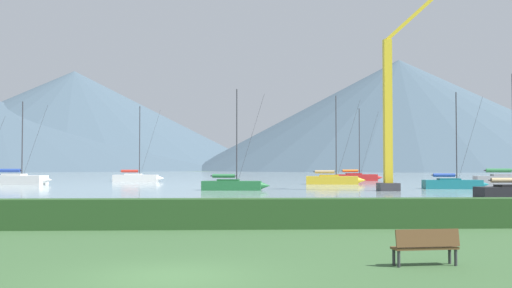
{
  "coord_description": "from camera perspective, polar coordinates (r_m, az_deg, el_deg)",
  "views": [
    {
      "loc": [
        1.3,
        -14.67,
        2.57
      ],
      "look_at": [
        5.24,
        67.65,
        5.4
      ],
      "focal_mm": 43.98,
      "sensor_mm": 36.0,
      "label": 1
    }
  ],
  "objects": [
    {
      "name": "distant_hill_east_ridge",
      "position": [
        348.33,
        12.9,
        2.6
      ],
      "size": [
        228.7,
        228.7,
        60.01
      ],
      "primitive_type": "cone",
      "color": "#425666",
      "rests_on": "ground_plane"
    },
    {
      "name": "dock_crane",
      "position": [
        65.05,
        12.05,
        1.92
      ],
      "size": [
        6.37,
        2.0,
        20.29
      ],
      "color": "#333338",
      "rests_on": "ground_plane"
    },
    {
      "name": "sailboat_slip_9",
      "position": [
        86.32,
        6.99,
        -3.2
      ],
      "size": [
        8.25,
        3.33,
        12.15
      ],
      "rotation": [
        0.0,
        0.0,
        -0.14
      ],
      "color": "gold",
      "rests_on": "harbor_water"
    },
    {
      "name": "sailboat_slip_6",
      "position": [
        72.36,
        17.48,
        -3.43
      ],
      "size": [
        7.27,
        2.6,
        10.68
      ],
      "rotation": [
        0.0,
        0.0,
        -0.08
      ],
      "color": "#19707A",
      "rests_on": "harbor_water"
    },
    {
      "name": "sailboat_slip_10",
      "position": [
        65.16,
        -2.14,
        -3.69
      ],
      "size": [
        7.18,
        2.73,
        10.54
      ],
      "rotation": [
        0.0,
        0.0,
        -0.11
      ],
      "color": "#236B38",
      "rests_on": "harbor_water"
    },
    {
      "name": "sailboat_slip_4",
      "position": [
        84.7,
        22.02,
        -3.03
      ],
      "size": [
        9.43,
        3.98,
        14.12
      ],
      "rotation": [
        0.0,
        0.0,
        -0.16
      ],
      "color": "#9E9EA3",
      "rests_on": "harbor_water"
    },
    {
      "name": "park_bench_under_tree",
      "position": [
        16.8,
        15.19,
        -8.86
      ],
      "size": [
        1.74,
        0.67,
        0.95
      ],
      "rotation": [
        0.0,
        0.0,
        0.12
      ],
      "color": "brown",
      "rests_on": "ground_plane"
    },
    {
      "name": "sailboat_slip_7",
      "position": [
        106.79,
        9.15,
        -2.95
      ],
      "size": [
        8.0,
        2.54,
        12.22
      ],
      "rotation": [
        0.0,
        0.0,
        -0.03
      ],
      "color": "red",
      "rests_on": "harbor_water"
    },
    {
      "name": "ground_plane",
      "position": [
        14.95,
        -7.85,
        -11.85
      ],
      "size": [
        1000.0,
        1000.0,
        0.0
      ],
      "primitive_type": "plane",
      "color": "#385B33"
    },
    {
      "name": "distant_hill_west_ridge",
      "position": [
        401.16,
        -16.24,
        2.09
      ],
      "size": [
        241.67,
        241.67,
        60.76
      ],
      "primitive_type": "cone",
      "color": "#425666",
      "rests_on": "ground_plane"
    },
    {
      "name": "harbor_water",
      "position": [
        151.7,
        -3.23,
        -2.93
      ],
      "size": [
        320.0,
        246.0,
        0.0
      ],
      "primitive_type": "cube",
      "color": "#8C9EA3",
      "rests_on": "ground_plane"
    },
    {
      "name": "hedge_line",
      "position": [
        25.78,
        -5.66,
        -6.32
      ],
      "size": [
        80.0,
        1.2,
        1.21
      ],
      "primitive_type": "cube",
      "color": "#284C23",
      "rests_on": "ground_plane"
    },
    {
      "name": "sailboat_slip_8",
      "position": [
        101.09,
        -10.83,
        -3.0
      ],
      "size": [
        8.03,
        2.51,
        12.0
      ],
      "rotation": [
        0.0,
        0.0,
        -0.02
      ],
      "color": "white",
      "rests_on": "harbor_water"
    },
    {
      "name": "sailboat_slip_0",
      "position": [
        90.96,
        -20.83,
        -2.99
      ],
      "size": [
        9.15,
        4.11,
        11.29
      ],
      "rotation": [
        0.0,
        0.0,
        -0.2
      ],
      "color": "white",
      "rests_on": "harbor_water"
    }
  ]
}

